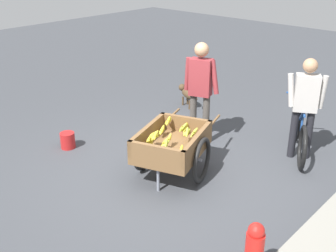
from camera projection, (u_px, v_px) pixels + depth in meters
The scene contains 7 objects.
ground_plane at pixel (165, 174), 5.96m from camera, with size 24.00×24.00×0.00m, color #3D3F44.
fruit_cart at pixel (172, 146), 5.78m from camera, with size 1.81×1.26×0.73m.
vendor_person at pixel (201, 84), 6.52m from camera, with size 0.30×0.56×1.66m.
bicycle at pixel (300, 132), 6.44m from camera, with size 1.46×0.90×0.85m.
cyclist_person at pixel (305, 101), 6.07m from camera, with size 0.35×0.51×1.55m.
dog at pixel (188, 93), 8.34m from camera, with size 0.32×0.64×0.40m.
plastic_bucket at pixel (68, 140), 6.68m from camera, with size 0.23×0.23×0.26m, color #B21E1E.
Camera 1 is at (3.80, 3.53, 3.03)m, focal length 44.61 mm.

